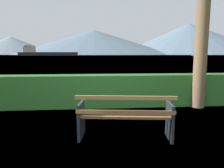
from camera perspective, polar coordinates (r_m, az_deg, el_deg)
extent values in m
plane|color=olive|center=(4.05, 3.55, -14.50)|extent=(1400.00, 1400.00, 0.00)
plane|color=slate|center=(310.85, -4.88, 7.94)|extent=(620.00, 620.00, 0.00)
cube|color=olive|center=(3.72, 3.67, -9.24)|extent=(1.72, 0.29, 0.04)
cube|color=olive|center=(3.90, 3.61, -8.39)|extent=(1.72, 0.29, 0.04)
cube|color=olive|center=(4.08, 3.56, -7.61)|extent=(1.72, 0.29, 0.04)
cube|color=olive|center=(3.61, 3.71, -7.77)|extent=(1.72, 0.27, 0.06)
cube|color=olive|center=(3.50, 3.76, -3.81)|extent=(1.72, 0.27, 0.06)
cube|color=#1E2328|center=(3.98, -8.53, -9.80)|extent=(0.12, 0.51, 0.68)
cube|color=#1E2328|center=(4.02, 15.63, -9.86)|extent=(0.12, 0.51, 0.68)
cube|color=#2D6B28|center=(6.25, 0.31, -1.79)|extent=(11.60, 0.61, 0.95)
cylinder|color=brown|center=(6.54, 23.53, 11.97)|extent=(0.36, 0.36, 4.13)
cube|color=#232328|center=(237.42, -17.16, 7.96)|extent=(63.42, 11.63, 3.67)
cube|color=beige|center=(243.66, -21.84, 8.86)|extent=(11.76, 7.68, 5.87)
cube|color=beige|center=(243.77, -21.89, 9.76)|extent=(8.41, 8.24, 1.83)
cube|color=#335693|center=(202.60, 22.15, 7.30)|extent=(5.08, 8.46, 0.66)
cube|color=silver|center=(202.60, 22.16, 7.48)|extent=(2.58, 3.33, 0.57)
cone|color=gray|center=(626.98, -26.02, 9.49)|extent=(245.42, 245.42, 48.15)
cone|color=slate|center=(553.43, -4.97, 11.37)|extent=(406.38, 406.38, 63.90)
cone|color=slate|center=(638.97, 20.34, 11.56)|extent=(399.89, 399.89, 87.94)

